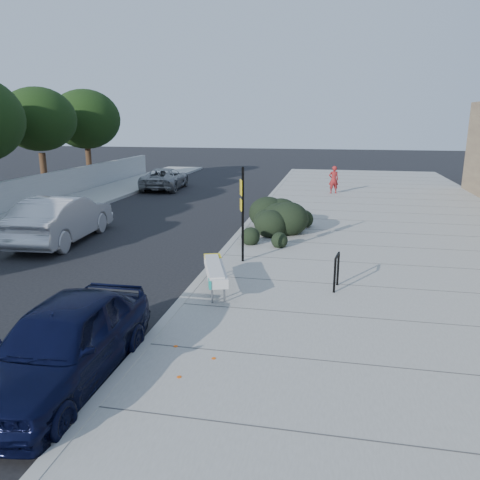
{
  "coord_description": "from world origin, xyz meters",
  "views": [
    {
      "loc": [
        3.3,
        -9.47,
        4.22
      ],
      "look_at": [
        0.88,
        2.69,
        1.0
      ],
      "focal_mm": 35.0,
      "sensor_mm": 36.0,
      "label": 1
    }
  ],
  "objects_px": {
    "suv_silver": "(165,178)",
    "sedan_navy": "(63,343)",
    "wagon_silver": "(62,219)",
    "pedestrian": "(334,180)",
    "sign_post": "(242,209)",
    "bike_rack": "(337,268)",
    "bench": "(215,270)"
  },
  "relations": [
    {
      "from": "bench",
      "to": "bike_rack",
      "type": "distance_m",
      "value": 2.97
    },
    {
      "from": "sign_post",
      "to": "pedestrian",
      "type": "relative_size",
      "value": 1.8
    },
    {
      "from": "suv_silver",
      "to": "pedestrian",
      "type": "bearing_deg",
      "value": 171.37
    },
    {
      "from": "sedan_navy",
      "to": "bench",
      "type": "bearing_deg",
      "value": 70.51
    },
    {
      "from": "bench",
      "to": "sign_post",
      "type": "bearing_deg",
      "value": 66.74
    },
    {
      "from": "sedan_navy",
      "to": "bike_rack",
      "type": "bearing_deg",
      "value": 47.97
    },
    {
      "from": "sedan_navy",
      "to": "wagon_silver",
      "type": "relative_size",
      "value": 0.83
    },
    {
      "from": "pedestrian",
      "to": "suv_silver",
      "type": "bearing_deg",
      "value": -19.78
    },
    {
      "from": "pedestrian",
      "to": "sedan_navy",
      "type": "bearing_deg",
      "value": 62.69
    },
    {
      "from": "bench",
      "to": "wagon_silver",
      "type": "distance_m",
      "value": 7.77
    },
    {
      "from": "wagon_silver",
      "to": "pedestrian",
      "type": "relative_size",
      "value": 3.24
    },
    {
      "from": "wagon_silver",
      "to": "pedestrian",
      "type": "bearing_deg",
      "value": -131.77
    },
    {
      "from": "bench",
      "to": "wagon_silver",
      "type": "height_order",
      "value": "wagon_silver"
    },
    {
      "from": "bench",
      "to": "suv_silver",
      "type": "relative_size",
      "value": 0.46
    },
    {
      "from": "bike_rack",
      "to": "pedestrian",
      "type": "distance_m",
      "value": 15.58
    },
    {
      "from": "sedan_navy",
      "to": "suv_silver",
      "type": "distance_m",
      "value": 22.06
    },
    {
      "from": "sign_post",
      "to": "wagon_silver",
      "type": "height_order",
      "value": "sign_post"
    },
    {
      "from": "sedan_navy",
      "to": "pedestrian",
      "type": "bearing_deg",
      "value": 77.85
    },
    {
      "from": "sign_post",
      "to": "bike_rack",
      "type": "bearing_deg",
      "value": -52.82
    },
    {
      "from": "bike_rack",
      "to": "wagon_silver",
      "type": "xyz_separation_m",
      "value": [
        -9.49,
        3.44,
        0.14
      ]
    },
    {
      "from": "bench",
      "to": "suv_silver",
      "type": "height_order",
      "value": "suv_silver"
    },
    {
      "from": "suv_silver",
      "to": "sedan_navy",
      "type": "bearing_deg",
      "value": 101.24
    },
    {
      "from": "bike_rack",
      "to": "sedan_navy",
      "type": "xyz_separation_m",
      "value": [
        -4.35,
        -4.93,
        0.02
      ]
    },
    {
      "from": "bike_rack",
      "to": "suv_silver",
      "type": "distance_m",
      "value": 19.32
    },
    {
      "from": "bench",
      "to": "suv_silver",
      "type": "bearing_deg",
      "value": 94.84
    },
    {
      "from": "sign_post",
      "to": "suv_silver",
      "type": "distance_m",
      "value": 16.42
    },
    {
      "from": "wagon_silver",
      "to": "suv_silver",
      "type": "bearing_deg",
      "value": -90.27
    },
    {
      "from": "wagon_silver",
      "to": "pedestrian",
      "type": "distance_m",
      "value": 15.31
    },
    {
      "from": "bench",
      "to": "sedan_navy",
      "type": "distance_m",
      "value": 4.51
    },
    {
      "from": "bike_rack",
      "to": "wagon_silver",
      "type": "height_order",
      "value": "wagon_silver"
    },
    {
      "from": "bench",
      "to": "pedestrian",
      "type": "relative_size",
      "value": 1.4
    },
    {
      "from": "wagon_silver",
      "to": "sedan_navy",
      "type": "bearing_deg",
      "value": 117.34
    }
  ]
}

